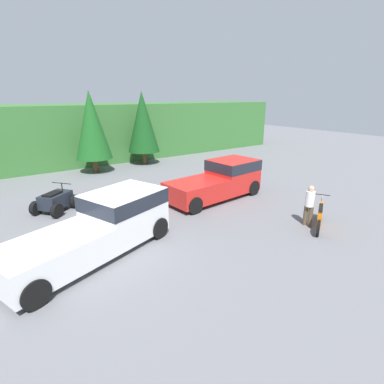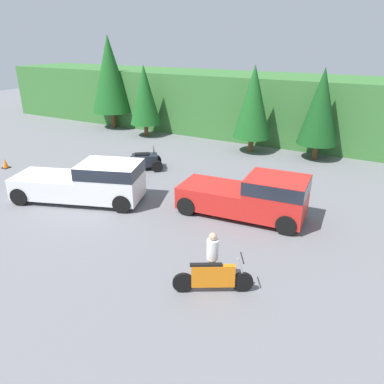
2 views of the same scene
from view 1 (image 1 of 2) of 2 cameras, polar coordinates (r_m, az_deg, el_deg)
ground_plane at (r=11.31m, az=-13.49°, el=-10.00°), size 80.00×80.00×0.00m
hillside_backdrop at (r=25.82m, az=-27.71°, el=9.41°), size 44.00×6.00×4.52m
tree_mid_right at (r=21.79m, az=-18.58°, el=11.96°), size 2.44×2.44×5.55m
tree_right at (r=23.74m, az=-9.36°, el=13.00°), size 2.42×2.42×5.51m
pickup_truck_red at (r=15.87m, az=5.50°, el=2.51°), size 5.44×2.55×1.90m
pickup_truck_second at (r=10.76m, az=-16.66°, el=-5.85°), size 6.21×3.91×1.90m
dirt_bike at (r=13.36m, az=23.15°, el=-4.24°), size 2.11×1.34×1.18m
quad_atv at (r=15.34m, az=-24.50°, el=-1.60°), size 2.36×2.27×1.24m
rider_person at (r=13.20m, az=21.45°, el=-2.18°), size 0.44×0.44×1.73m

